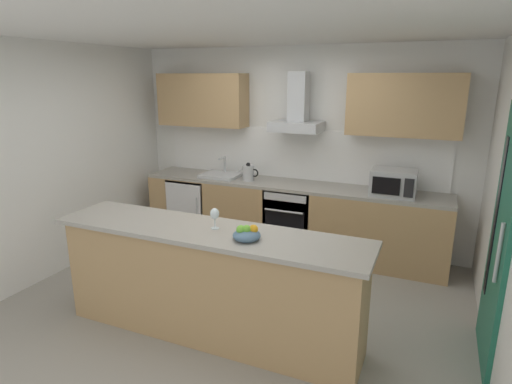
# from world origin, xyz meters

# --- Properties ---
(ground) EXTENTS (5.47, 4.68, 0.02)m
(ground) POSITION_xyz_m (0.00, 0.00, -0.01)
(ground) COLOR gray
(ceiling) EXTENTS (5.47, 4.68, 0.02)m
(ceiling) POSITION_xyz_m (0.00, 0.00, 2.61)
(ceiling) COLOR white
(wall_back) EXTENTS (5.47, 0.12, 2.60)m
(wall_back) POSITION_xyz_m (0.00, 1.90, 1.30)
(wall_back) COLOR white
(wall_back) RESTS_ON ground
(wall_left) EXTENTS (0.12, 4.68, 2.60)m
(wall_left) POSITION_xyz_m (-2.30, 0.00, 1.30)
(wall_left) COLOR white
(wall_left) RESTS_ON ground
(backsplash_tile) EXTENTS (3.80, 0.02, 0.66)m
(backsplash_tile) POSITION_xyz_m (0.00, 1.83, 1.23)
(backsplash_tile) COLOR white
(counter_back) EXTENTS (3.94, 0.60, 0.90)m
(counter_back) POSITION_xyz_m (0.00, 1.52, 0.45)
(counter_back) COLOR tan
(counter_back) RESTS_ON ground
(counter_island) EXTENTS (2.76, 0.64, 0.99)m
(counter_island) POSITION_xyz_m (0.01, -0.57, 0.50)
(counter_island) COLOR tan
(counter_island) RESTS_ON ground
(upper_cabinets) EXTENTS (3.88, 0.32, 0.70)m
(upper_cabinets) POSITION_xyz_m (-0.00, 1.67, 1.91)
(upper_cabinets) COLOR tan
(side_door) EXTENTS (0.08, 0.85, 2.05)m
(side_door) POSITION_xyz_m (2.22, 0.02, 1.03)
(side_door) COLOR #1E664C
(side_door) RESTS_ON ground
(oven) EXTENTS (0.60, 0.62, 0.80)m
(oven) POSITION_xyz_m (0.07, 1.49, 0.46)
(oven) COLOR slate
(oven) RESTS_ON ground
(refrigerator) EXTENTS (0.58, 0.60, 0.85)m
(refrigerator) POSITION_xyz_m (-1.39, 1.49, 0.43)
(refrigerator) COLOR white
(refrigerator) RESTS_ON ground
(microwave) EXTENTS (0.50, 0.38, 0.30)m
(microwave) POSITION_xyz_m (1.29, 1.47, 1.05)
(microwave) COLOR #B7BABC
(microwave) RESTS_ON counter_back
(sink) EXTENTS (0.50, 0.40, 0.26)m
(sink) POSITION_xyz_m (-0.97, 1.50, 0.93)
(sink) COLOR silver
(sink) RESTS_ON counter_back
(kettle) EXTENTS (0.29, 0.15, 0.24)m
(kettle) POSITION_xyz_m (-0.53, 1.46, 1.01)
(kettle) COLOR #B7BABC
(kettle) RESTS_ON counter_back
(range_hood) EXTENTS (0.62, 0.45, 0.72)m
(range_hood) POSITION_xyz_m (0.07, 1.62, 1.79)
(range_hood) COLOR #B7BABC
(wine_glass) EXTENTS (0.08, 0.08, 0.18)m
(wine_glass) POSITION_xyz_m (0.06, -0.53, 1.11)
(wine_glass) COLOR silver
(wine_glass) RESTS_ON counter_island
(fruit_bowl) EXTENTS (0.22, 0.22, 0.13)m
(fruit_bowl) POSITION_xyz_m (0.41, -0.65, 1.04)
(fruit_bowl) COLOR slate
(fruit_bowl) RESTS_ON counter_island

